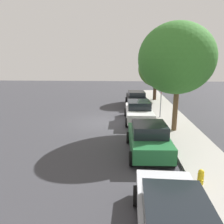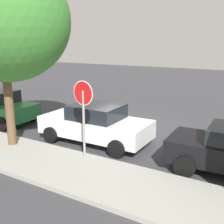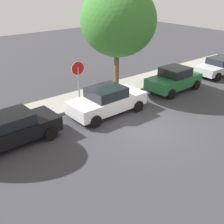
# 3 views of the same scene
# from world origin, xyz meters

# --- Properties ---
(ground_plane) EXTENTS (60.00, 60.00, 0.00)m
(ground_plane) POSITION_xyz_m (0.00, 0.00, 0.00)
(ground_plane) COLOR #38383D
(sidewalk_curb) EXTENTS (32.00, 2.36, 0.14)m
(sidewalk_curb) POSITION_xyz_m (0.00, 5.18, 0.07)
(sidewalk_curb) COLOR #9E9B93
(sidewalk_curb) RESTS_ON ground_plane
(stop_sign) EXTENTS (0.79, 0.09, 2.71)m
(stop_sign) POSITION_xyz_m (-1.15, 4.33, 1.86)
(stop_sign) COLOR gray
(stop_sign) RESTS_ON ground_plane
(parked_car_white) EXTENTS (4.37, 2.10, 1.53)m
(parked_car_white) POSITION_xyz_m (-0.44, 2.63, 0.77)
(parked_car_white) COLOR white
(parked_car_white) RESTS_ON ground_plane
(parked_car_black) EXTENTS (4.41, 2.10, 1.46)m
(parked_car_black) POSITION_xyz_m (-5.76, 2.77, 0.75)
(parked_car_black) COLOR black
(parked_car_black) RESTS_ON ground_plane
(parked_car_green) EXTENTS (3.89, 2.10, 1.56)m
(parked_car_green) POSITION_xyz_m (5.24, 2.72, 0.77)
(parked_car_green) COLOR #236B38
(parked_car_green) RESTS_ON ground_plane
(parked_car_silver) EXTENTS (4.48, 2.12, 1.33)m
(parked_car_silver) POSITION_xyz_m (10.79, 2.74, 0.70)
(parked_car_silver) COLOR silver
(parked_car_silver) RESTS_ON ground_plane
(street_tree_near_corner) EXTENTS (3.84, 3.84, 5.50)m
(street_tree_near_corner) POSITION_xyz_m (-8.52, 4.98, 3.54)
(street_tree_near_corner) COLOR #422D1E
(street_tree_near_corner) RESTS_ON ground_plane
(street_tree_mid_block) EXTENTS (4.49, 4.49, 6.67)m
(street_tree_mid_block) POSITION_xyz_m (1.93, 4.56, 4.56)
(street_tree_mid_block) COLOR brown
(street_tree_mid_block) RESTS_ON ground_plane
(fire_hydrant) EXTENTS (0.30, 0.22, 0.72)m
(fire_hydrant) POSITION_xyz_m (8.11, 4.28, 0.36)
(fire_hydrant) COLOR gold
(fire_hydrant) RESTS_ON ground_plane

